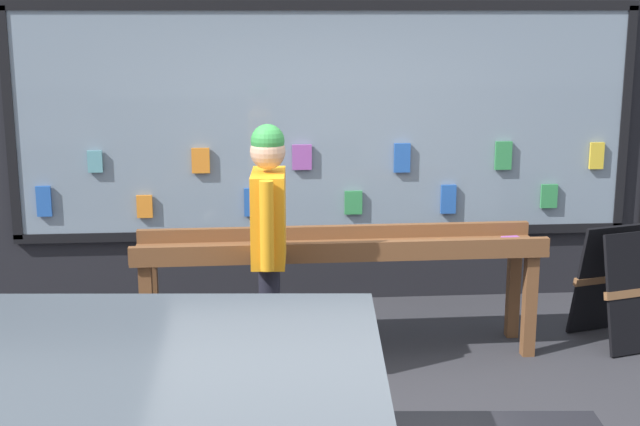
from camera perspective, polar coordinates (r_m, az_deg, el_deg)
The scene contains 6 objects.
ground_plane at distance 5.85m, azimuth 2.26°, elevation -12.60°, with size 40.00×40.00×0.00m, color #2D2D33.
shopfront_facade at distance 7.72m, azimuth 0.59°, elevation 6.06°, with size 7.58×0.29×3.22m.
display_table_main at distance 6.56m, azimuth 1.24°, elevation -2.82°, with size 2.99×0.59×0.92m.
person_browsing at distance 5.96m, azimuth -3.29°, elevation -1.24°, with size 0.25×0.69×1.79m.
small_dog at distance 6.07m, azimuth -8.08°, elevation -8.51°, with size 0.24×0.57×0.46m.
sandwich_board_sign at distance 7.21m, azimuth 18.59°, elevation -4.43°, with size 0.63×0.69×0.90m.
Camera 1 is at (-0.65, -5.24, 2.52)m, focal length 50.00 mm.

